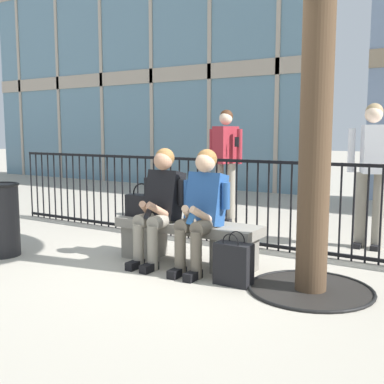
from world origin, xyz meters
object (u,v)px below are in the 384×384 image
at_px(stone_bench, 187,238).
at_px(handbag_on_bench, 142,205).
at_px(seated_person_with_phone, 160,202).
at_px(seated_person_companion, 202,206).
at_px(bystander_further_back, 225,157).
at_px(bystander_at_railing, 371,164).
at_px(shopping_bag, 233,264).
at_px(trash_can, 1,219).

height_order(stone_bench, handbag_on_bench, handbag_on_bench).
distance_m(seated_person_with_phone, seated_person_companion, 0.51).
distance_m(stone_bench, bystander_further_back, 2.52).
bearing_deg(bystander_at_railing, stone_bench, -130.58).
height_order(stone_bench, bystander_further_back, bystander_further_back).
height_order(shopping_bag, bystander_at_railing, bystander_at_railing).
height_order(seated_person_with_phone, shopping_bag, seated_person_with_phone).
distance_m(seated_person_with_phone, handbag_on_bench, 0.35).
bearing_deg(seated_person_with_phone, bystander_further_back, 101.92).
distance_m(seated_person_companion, bystander_further_back, 2.65).
xyz_separation_m(seated_person_companion, handbag_on_bench, (-0.84, 0.12, -0.07)).
bearing_deg(trash_can, seated_person_companion, 17.63).
height_order(stone_bench, seated_person_companion, seated_person_companion).
bearing_deg(handbag_on_bench, bystander_further_back, 94.62).
relative_size(seated_person_with_phone, trash_can, 1.49).
xyz_separation_m(bystander_at_railing, bystander_further_back, (-2.24, 0.57, 0.00)).
xyz_separation_m(shopping_bag, bystander_further_back, (-1.50, 2.65, 0.80)).
xyz_separation_m(stone_bench, trash_can, (-1.94, -0.83, 0.15)).
bearing_deg(handbag_on_bench, bystander_at_railing, 40.11).
bearing_deg(shopping_bag, bystander_further_back, 119.44).
bearing_deg(stone_bench, bystander_at_railing, 49.42).
bearing_deg(stone_bench, seated_person_companion, -26.73).
distance_m(seated_person_with_phone, bystander_further_back, 2.50).
xyz_separation_m(stone_bench, bystander_further_back, (-0.77, 2.29, 0.73)).
distance_m(seated_person_companion, trash_can, 2.31).
distance_m(stone_bench, handbag_on_bench, 0.66).
relative_size(stone_bench, bystander_at_railing, 0.94).
bearing_deg(seated_person_companion, bystander_further_back, 112.89).
xyz_separation_m(stone_bench, bystander_at_railing, (1.47, 1.72, 0.73)).
distance_m(stone_bench, bystander_at_railing, 2.38).
relative_size(stone_bench, trash_can, 1.96).
relative_size(seated_person_with_phone, shopping_bag, 2.50).
bearing_deg(bystander_further_back, bystander_at_railing, -14.34).
bearing_deg(bystander_at_railing, seated_person_with_phone, -133.08).
relative_size(seated_person_companion, shopping_bag, 2.50).
bearing_deg(seated_person_companion, trash_can, -162.37).
bearing_deg(seated_person_companion, handbag_on_bench, 171.92).
bearing_deg(shopping_bag, seated_person_companion, 154.01).
relative_size(bystander_at_railing, bystander_further_back, 1.00).
relative_size(bystander_further_back, trash_can, 2.10).
height_order(shopping_bag, trash_can, trash_can).
distance_m(shopping_bag, trash_can, 2.72).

